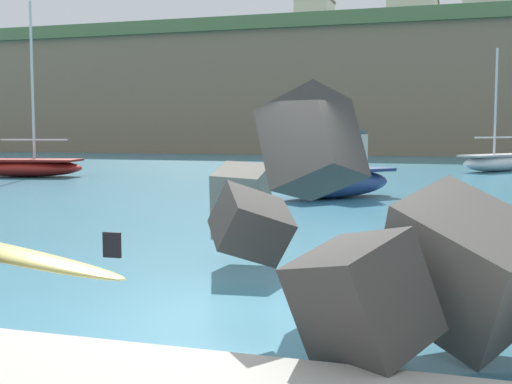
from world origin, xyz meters
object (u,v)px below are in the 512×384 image
at_px(boat_near_right, 27,166).
at_px(station_building_central, 315,25).
at_px(station_building_east, 413,21).
at_px(boat_mid_right, 499,162).
at_px(boat_near_centre, 335,177).
at_px(station_building_west, 489,11).

bearing_deg(boat_near_right, station_building_central, 89.74).
bearing_deg(station_building_east, boat_near_right, -102.75).
bearing_deg(boat_mid_right, boat_near_right, -152.06).
height_order(boat_near_centre, station_building_west, station_building_west).
relative_size(boat_near_centre, station_building_west, 0.70).
distance_m(boat_near_centre, boat_near_right, 16.49).
distance_m(boat_near_centre, boat_mid_right, 17.57).
distance_m(boat_near_centre, station_building_central, 68.33).
bearing_deg(boat_near_centre, station_building_central, 103.24).
bearing_deg(station_building_east, station_building_central, 166.40).
bearing_deg(boat_near_centre, boat_mid_right, 71.69).
height_order(station_building_central, station_building_east, station_building_central).
relative_size(boat_near_centre, boat_near_right, 0.56).
height_order(station_building_west, station_building_central, station_building_central).
bearing_deg(station_building_east, boat_near_centre, -87.43).
height_order(boat_near_right, station_building_central, station_building_central).
bearing_deg(boat_near_centre, boat_near_right, 160.47).
bearing_deg(boat_mid_right, station_building_central, 113.32).
xyz_separation_m(station_building_west, station_building_east, (-8.27, 9.06, 0.75)).
relative_size(station_building_west, station_building_central, 0.97).
bearing_deg(boat_near_centre, station_building_west, 84.07).
bearing_deg(station_building_west, boat_near_centre, -95.93).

